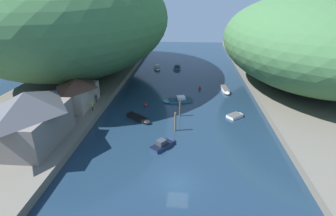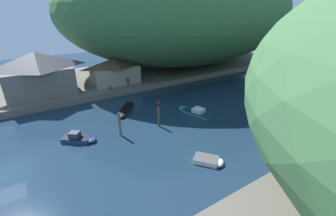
{
  "view_description": "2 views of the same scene",
  "coord_description": "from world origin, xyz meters",
  "views": [
    {
      "loc": [
        0.87,
        -24.03,
        19.97
      ],
      "look_at": [
        -2.66,
        18.31,
        1.31
      ],
      "focal_mm": 28.0,
      "sensor_mm": 36.0,
      "label": 1
    },
    {
      "loc": [
        23.56,
        4.3,
        15.11
      ],
      "look_at": [
        -1.88,
        20.29,
        1.71
      ],
      "focal_mm": 24.0,
      "sensor_mm": 36.0,
      "label": 2
    }
  ],
  "objects": [
    {
      "name": "hillside_left",
      "position": [
        -26.66,
        40.46,
        14.28
      ],
      "size": [
        43.95,
        61.53,
        26.19
      ],
      "color": "#3D6B3D",
      "rests_on": "left_bank"
    },
    {
      "name": "boat_mid_channel",
      "position": [
        -1.29,
        24.89,
        0.29
      ],
      "size": [
        6.34,
        3.78,
        0.97
      ],
      "rotation": [
        0.0,
        0.0,
        1.86
      ],
      "color": "teal",
      "rests_on": "water_surface"
    },
    {
      "name": "channel_buoy_near",
      "position": [
        3.37,
        32.5,
        0.34
      ],
      "size": [
        0.58,
        0.58,
        0.87
      ],
      "color": "red",
      "rests_on": "water_surface"
    },
    {
      "name": "boat_small_dinghy",
      "position": [
        -2.58,
        50.02,
        0.36
      ],
      "size": [
        2.08,
        3.69,
        1.13
      ],
      "rotation": [
        0.0,
        0.0,
        6.22
      ],
      "color": "teal",
      "rests_on": "water_surface"
    },
    {
      "name": "hillside_right",
      "position": [
        26.66,
        35.09,
        10.8
      ],
      "size": [
        36.82,
        51.54,
        19.25
      ],
      "color": "#3D6B3D",
      "rests_on": "right_bank"
    },
    {
      "name": "boat_open_rowboat",
      "position": [
        -7.28,
        15.67,
        0.31
      ],
      "size": [
        5.01,
        4.31,
        0.63
      ],
      "rotation": [
        0.0,
        0.0,
        4.05
      ],
      "color": "black",
      "rests_on": "water_surface"
    },
    {
      "name": "right_bank",
      "position": [
        25.56,
        30.0,
        0.59
      ],
      "size": [
        22.0,
        120.0,
        1.18
      ],
      "color": "#666056",
      "rests_on": "ground"
    },
    {
      "name": "boat_yellow_tender",
      "position": [
        9.03,
        31.37,
        0.32
      ],
      "size": [
        1.82,
        5.55,
        0.66
      ],
      "rotation": [
        0.0,
        0.0,
        3.26
      ],
      "color": "silver",
      "rests_on": "water_surface"
    },
    {
      "name": "water_surface",
      "position": [
        0.0,
        30.0,
        0.0
      ],
      "size": [
        130.0,
        130.0,
        0.0
      ],
      "primitive_type": "plane",
      "color": "#192D42",
      "rests_on": "ground"
    },
    {
      "name": "person_by_boathouse",
      "position": [
        -15.69,
        16.37,
        2.16
      ],
      "size": [
        0.25,
        0.4,
        1.69
      ],
      "rotation": [
        0.0,
        0.0,
        1.48
      ],
      "color": "#282D3D",
      "rests_on": "left_bank"
    },
    {
      "name": "person_on_quay",
      "position": [
        -16.23,
        20.09,
        2.16
      ],
      "size": [
        0.23,
        0.39,
        1.69
      ],
      "rotation": [
        0.0,
        0.0,
        1.54
      ],
      "color": "#282D3D",
      "rests_on": "left_bank"
    },
    {
      "name": "channel_buoy_far",
      "position": [
        -7.26,
        21.71,
        0.31
      ],
      "size": [
        0.54,
        0.54,
        0.81
      ],
      "color": "red",
      "rests_on": "water_surface"
    },
    {
      "name": "mooring_post_middle",
      "position": [
        -0.52,
        17.94,
        1.42
      ],
      "size": [
        0.3,
        0.3,
        2.82
      ],
      "color": "brown",
      "rests_on": "water_surface"
    },
    {
      "name": "boat_white_cruiser",
      "position": [
        -2.38,
        7.67,
        0.39
      ],
      "size": [
        3.71,
        4.25,
        1.27
      ],
      "rotation": [
        0.0,
        0.0,
        5.64
      ],
      "color": "navy",
      "rests_on": "water_surface"
    },
    {
      "name": "left_bank",
      "position": [
        -25.56,
        30.0,
        0.59
      ],
      "size": [
        22.0,
        120.0,
        1.18
      ],
      "color": "#666056",
      "rests_on": "ground"
    },
    {
      "name": "boat_far_right_bank",
      "position": [
        9.36,
        18.47,
        0.25
      ],
      "size": [
        3.49,
        3.26,
        0.52
      ],
      "rotation": [
        0.0,
        0.0,
        5.39
      ],
      "color": "white",
      "rests_on": "water_surface"
    },
    {
      "name": "boat_moored_right",
      "position": [
        -8.33,
        48.85,
        0.34
      ],
      "size": [
        2.26,
        4.68,
        1.13
      ],
      "rotation": [
        0.0,
        0.0,
        3.3
      ],
      "color": "white",
      "rests_on": "water_surface"
    },
    {
      "name": "boathouse_shed",
      "position": [
        -19.05,
        18.62,
        3.81
      ],
      "size": [
        5.47,
        9.54,
        5.08
      ],
      "color": "gray",
      "rests_on": "left_bank"
    },
    {
      "name": "waterfront_building",
      "position": [
        -20.0,
        5.47,
        4.97
      ],
      "size": [
        7.7,
        11.47,
        7.32
      ],
      "color": "slate",
      "rests_on": "left_bank"
    },
    {
      "name": "mooring_post_second",
      "position": [
        -1.03,
        12.5,
        1.61
      ],
      "size": [
        0.31,
        0.31,
        3.21
      ],
      "color": "brown",
      "rests_on": "water_surface"
    }
  ]
}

